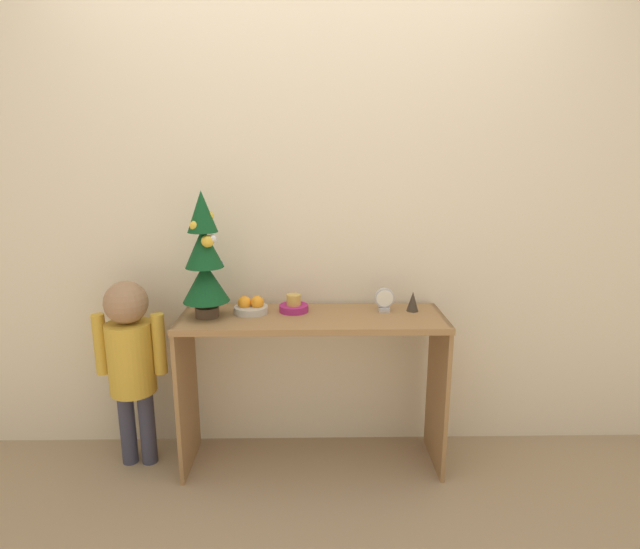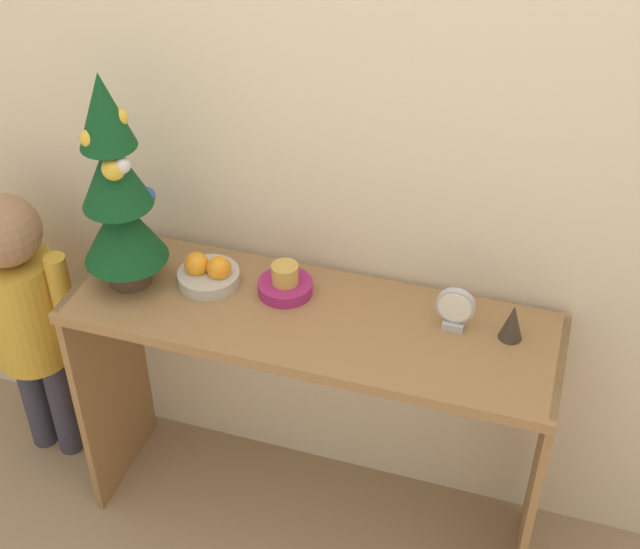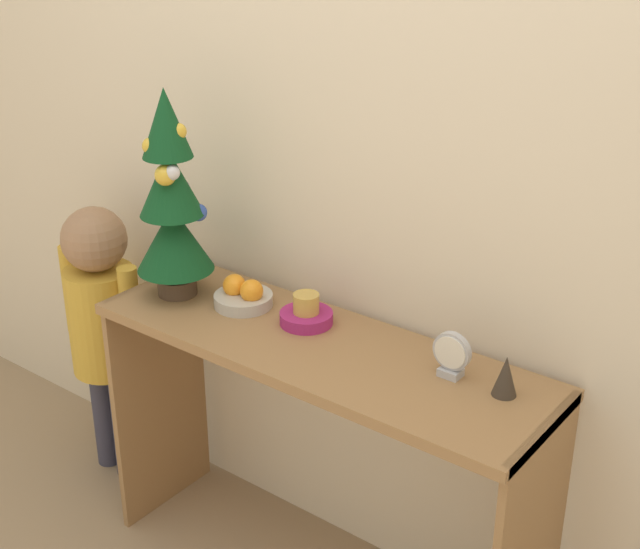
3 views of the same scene
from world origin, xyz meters
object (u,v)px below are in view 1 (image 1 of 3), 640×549
Objects in this scene: singing_bowl at (294,306)px; child_figure at (130,353)px; mini_tree at (204,259)px; desk_clock at (384,300)px; fruit_bowl at (251,307)px; figurine at (413,301)px.

child_figure is at bearing -176.04° from singing_bowl.
desk_clock is at bearing 4.87° from mini_tree.
figurine is at bearing 1.26° from fruit_bowl.
singing_bowl is at bearing 5.70° from fruit_bowl.
desk_clock is (0.44, -0.01, 0.03)m from singing_bowl.
mini_tree reaches higher than desk_clock.
child_figure reaches higher than desk_clock.
child_figure is at bearing -177.74° from desk_clock.
desk_clock is 0.12× the size of child_figure.
mini_tree is at bearing -163.82° from fruit_bowl.
mini_tree is 4.15× the size of singing_bowl.
singing_bowl is 0.44m from desk_clock.
figurine is at bearing -0.32° from singing_bowl.
fruit_bowl is (0.20, 0.06, -0.25)m from mini_tree.
fruit_bowl is at bearing -178.74° from figurine.
desk_clock reaches higher than singing_bowl.
singing_bowl is 1.23× the size of desk_clock.
singing_bowl is (0.41, 0.08, -0.25)m from mini_tree.
child_figure reaches higher than figurine.
fruit_bowl is 0.79m from figurine.
mini_tree is 0.88m from desk_clock.
child_figure reaches higher than fruit_bowl.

